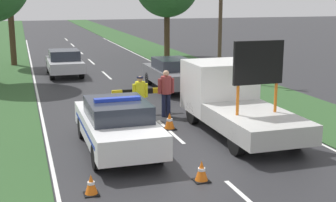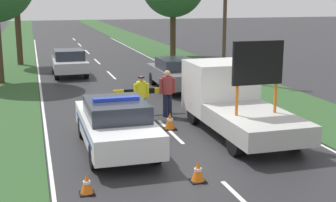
# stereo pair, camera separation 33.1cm
# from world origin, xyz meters

# --- Properties ---
(ground_plane) EXTENTS (160.00, 160.00, 0.00)m
(ground_plane) POSITION_xyz_m (0.00, 0.00, 0.00)
(ground_plane) COLOR #28282B
(lane_markings) EXTENTS (8.16, 56.98, 0.01)m
(lane_markings) POSITION_xyz_m (0.00, 10.83, 0.00)
(lane_markings) COLOR silver
(lane_markings) RESTS_ON ground
(grass_verge_left) EXTENTS (3.66, 120.00, 0.03)m
(grass_verge_left) POSITION_xyz_m (-5.96, 20.00, 0.01)
(grass_verge_left) COLOR #2D5128
(grass_verge_left) RESTS_ON ground
(grass_verge_right) EXTENTS (3.66, 120.00, 0.03)m
(grass_verge_right) POSITION_xyz_m (5.96, 20.00, 0.01)
(grass_verge_right) COLOR #2D5128
(grass_verge_right) RESTS_ON ground
(police_car) EXTENTS (1.92, 4.85, 1.60)m
(police_car) POSITION_xyz_m (-2.06, 0.82, 0.78)
(police_car) COLOR white
(police_car) RESTS_ON ground
(work_truck) EXTENTS (2.20, 5.69, 3.18)m
(work_truck) POSITION_xyz_m (2.06, 1.81, 1.08)
(work_truck) COLOR white
(work_truck) RESTS_ON ground
(road_barrier) EXTENTS (2.41, 0.08, 0.98)m
(road_barrier) POSITION_xyz_m (-0.25, 4.84, 0.80)
(road_barrier) COLOR black
(road_barrier) RESTS_ON ground
(police_officer) EXTENTS (0.58, 0.37, 1.61)m
(police_officer) POSITION_xyz_m (-0.55, 4.05, 0.96)
(police_officer) COLOR #191E38
(police_officer) RESTS_ON ground
(pedestrian_civilian) EXTENTS (0.63, 0.40, 1.77)m
(pedestrian_civilian) POSITION_xyz_m (0.47, 4.12, 1.04)
(pedestrian_civilian) COLOR #191E38
(pedestrian_civilian) RESTS_ON ground
(traffic_cone_near_police) EXTENTS (0.38, 0.38, 0.53)m
(traffic_cone_near_police) POSITION_xyz_m (-0.58, -2.21, 0.26)
(traffic_cone_near_police) COLOR black
(traffic_cone_near_police) RESTS_ON ground
(traffic_cone_centre_front) EXTENTS (0.41, 0.41, 0.57)m
(traffic_cone_centre_front) POSITION_xyz_m (0.07, 2.44, 0.28)
(traffic_cone_centre_front) COLOR black
(traffic_cone_centre_front) RESTS_ON ground
(traffic_cone_near_truck) EXTENTS (0.35, 0.35, 0.49)m
(traffic_cone_near_truck) POSITION_xyz_m (-3.29, -2.20, 0.24)
(traffic_cone_near_truck) COLOR black
(traffic_cone_near_truck) RESTS_ON ground
(queued_car_suv_grey) EXTENTS (1.73, 4.58, 1.52)m
(queued_car_suv_grey) POSITION_xyz_m (2.30, 9.13, 0.78)
(queued_car_suv_grey) COLOR slate
(queued_car_suv_grey) RESTS_ON ground
(queued_car_sedan_silver) EXTENTS (1.84, 4.11, 1.48)m
(queued_car_sedan_silver) POSITION_xyz_m (-2.30, 14.79, 0.77)
(queued_car_sedan_silver) COLOR #B2B2B7
(queued_car_sedan_silver) RESTS_ON ground
(utility_pole) EXTENTS (1.20, 0.20, 7.99)m
(utility_pole) POSITION_xyz_m (5.54, 10.77, 4.11)
(utility_pole) COLOR #473828
(utility_pole) RESTS_ON ground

